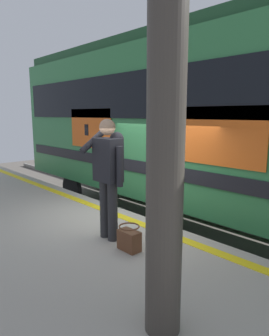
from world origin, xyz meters
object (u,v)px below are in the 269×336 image
object	(u,v)px
handbag	(129,239)
passenger	(109,170)
station_column	(167,93)
train_carriage	(189,117)

from	to	relation	value
handbag	passenger	bearing A→B (deg)	-6.34
passenger	station_column	xyz separation A→B (m)	(-1.77, 0.83, 0.90)
handbag	station_column	distance (m)	2.30
train_carriage	station_column	bearing A→B (deg)	125.11
passenger	station_column	size ratio (longest dim) A/B	0.44
passenger	handbag	world-z (taller)	passenger
train_carriage	station_column	xyz separation A→B (m)	(-2.77, 3.94, 0.23)
train_carriage	passenger	xyz separation A→B (m)	(-1.00, 3.11, -0.68)
passenger	handbag	size ratio (longest dim) A/B	5.07
passenger	station_column	distance (m)	2.15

